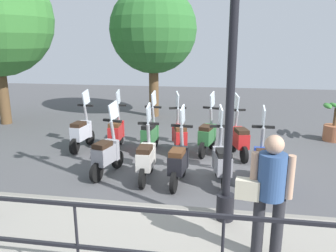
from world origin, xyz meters
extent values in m
plane|color=#4C4C4F|center=(0.00, 0.00, 0.00)|extent=(28.00, 28.00, 0.00)
cube|color=gray|center=(-3.20, 0.00, 0.07)|extent=(2.20, 20.00, 0.15)
cube|color=gray|center=(-2.15, 0.00, 0.07)|extent=(0.10, 20.00, 0.15)
cube|color=black|center=(-4.20, 0.00, 1.20)|extent=(0.04, 16.00, 0.04)
cylinder|color=black|center=(-4.20, 0.73, 0.68)|extent=(0.03, 0.03, 1.05)
cylinder|color=black|center=(-2.40, -0.79, 0.35)|extent=(0.26, 0.26, 0.40)
cylinder|color=black|center=(-2.40, -0.79, 2.38)|extent=(0.12, 0.12, 4.45)
cylinder|color=#28282D|center=(-3.30, -1.38, 0.56)|extent=(0.14, 0.14, 0.82)
cylinder|color=#28282D|center=(-3.26, -1.17, 0.56)|extent=(0.14, 0.14, 0.82)
cylinder|color=#335184|center=(-3.28, -1.28, 1.25)|extent=(0.37, 0.37, 0.55)
sphere|color=tan|center=(-3.28, -1.28, 1.63)|extent=(0.22, 0.22, 0.22)
cylinder|color=tan|center=(-3.31, -1.47, 1.26)|extent=(0.09, 0.09, 0.52)
cylinder|color=tan|center=(-3.25, -1.08, 1.26)|extent=(0.09, 0.09, 0.52)
cube|color=beige|center=(-3.29, -1.01, 1.07)|extent=(0.18, 0.30, 0.24)
cylinder|color=brown|center=(3.15, 6.71, 1.05)|extent=(0.36, 0.36, 2.10)
cylinder|color=brown|center=(5.16, 1.84, 1.01)|extent=(0.36, 0.36, 2.03)
sphere|color=#2D6B2D|center=(5.16, 1.84, 3.21)|extent=(3.17, 3.17, 3.17)
cylinder|color=#9E5B3D|center=(2.77, -3.91, 0.23)|extent=(0.56, 0.56, 0.45)
cylinder|color=brown|center=(2.77, -3.91, 0.70)|extent=(0.10, 0.10, 0.50)
ellipsoid|color=#387A33|center=(3.02, -3.91, 1.00)|extent=(0.56, 0.16, 0.10)
ellipsoid|color=#387A33|center=(2.77, -3.66, 1.00)|extent=(0.56, 0.16, 0.10)
ellipsoid|color=#387A33|center=(2.95, -3.73, 1.00)|extent=(0.56, 0.16, 0.10)
cylinder|color=black|center=(-0.31, -1.52, 0.20)|extent=(0.40, 0.09, 0.40)
cylinder|color=black|center=(-1.14, -1.50, 0.20)|extent=(0.40, 0.09, 0.40)
cube|color=navy|center=(-0.81, -1.51, 0.48)|extent=(0.61, 0.29, 0.36)
cube|color=navy|center=(-0.52, -1.51, 0.50)|extent=(0.13, 0.30, 0.44)
cube|color=black|center=(-0.88, -1.51, 0.71)|extent=(0.41, 0.27, 0.10)
cylinder|color=gray|center=(-0.46, -1.52, 0.85)|extent=(0.18, 0.07, 0.55)
cube|color=black|center=(-0.46, -1.52, 1.13)|extent=(0.07, 0.44, 0.05)
cube|color=silver|center=(-0.40, -1.52, 1.33)|extent=(0.39, 0.04, 0.42)
cylinder|color=black|center=(-0.39, -0.66, 0.20)|extent=(0.41, 0.15, 0.40)
cylinder|color=black|center=(-1.21, -0.80, 0.20)|extent=(0.41, 0.15, 0.40)
cube|color=gray|center=(-0.88, -0.75, 0.48)|extent=(0.64, 0.38, 0.36)
cube|color=gray|center=(-0.60, -0.70, 0.50)|extent=(0.17, 0.32, 0.44)
cube|color=black|center=(-0.95, -0.76, 0.71)|extent=(0.44, 0.32, 0.10)
cylinder|color=gray|center=(-0.54, -0.69, 0.85)|extent=(0.19, 0.10, 0.55)
cube|color=black|center=(-0.54, -0.69, 1.13)|extent=(0.13, 0.44, 0.05)
cube|color=silver|center=(-0.48, -0.68, 1.33)|extent=(0.39, 0.10, 0.42)
cylinder|color=black|center=(-0.49, 0.07, 0.20)|extent=(0.41, 0.12, 0.40)
cylinder|color=black|center=(-1.32, 0.15, 0.20)|extent=(0.41, 0.12, 0.40)
cube|color=black|center=(-0.99, 0.12, 0.48)|extent=(0.62, 0.33, 0.36)
cube|color=black|center=(-0.70, 0.09, 0.50)|extent=(0.15, 0.31, 0.44)
cube|color=#4C2D19|center=(-1.06, 0.12, 0.71)|extent=(0.42, 0.30, 0.10)
cylinder|color=gray|center=(-0.64, 0.08, 0.85)|extent=(0.19, 0.09, 0.55)
cube|color=black|center=(-0.64, 0.08, 1.13)|extent=(0.10, 0.44, 0.05)
cube|color=silver|center=(-0.58, 0.08, 1.33)|extent=(0.39, 0.07, 0.42)
cylinder|color=black|center=(-0.40, 0.79, 0.20)|extent=(0.40, 0.09, 0.40)
cylinder|color=black|center=(-1.23, 0.77, 0.20)|extent=(0.40, 0.09, 0.40)
cube|color=beige|center=(-0.90, 0.78, 0.48)|extent=(0.61, 0.29, 0.36)
cube|color=beige|center=(-0.61, 0.79, 0.50)|extent=(0.13, 0.30, 0.44)
cube|color=black|center=(-0.97, 0.78, 0.71)|extent=(0.41, 0.27, 0.10)
cylinder|color=gray|center=(-0.55, 0.79, 0.85)|extent=(0.18, 0.07, 0.55)
cube|color=black|center=(-0.55, 0.79, 1.13)|extent=(0.07, 0.44, 0.05)
cube|color=silver|center=(-0.49, 0.79, 1.33)|extent=(0.39, 0.04, 0.42)
cylinder|color=black|center=(-0.28, 1.57, 0.20)|extent=(0.41, 0.17, 0.40)
cylinder|color=black|center=(-1.09, 1.76, 0.20)|extent=(0.41, 0.17, 0.40)
cube|color=gray|center=(-0.77, 1.68, 0.48)|extent=(0.65, 0.41, 0.36)
cube|color=gray|center=(-0.48, 1.62, 0.50)|extent=(0.18, 0.32, 0.44)
cube|color=black|center=(-0.83, 1.70, 0.71)|extent=(0.45, 0.34, 0.10)
cylinder|color=gray|center=(-0.42, 1.60, 0.85)|extent=(0.19, 0.11, 0.55)
cube|color=black|center=(-0.42, 1.60, 1.13)|extent=(0.16, 0.44, 0.05)
cube|color=silver|center=(-0.37, 1.59, 1.33)|extent=(0.38, 0.12, 0.42)
cylinder|color=black|center=(1.30, -1.03, 0.20)|extent=(0.41, 0.19, 0.40)
cylinder|color=black|center=(0.50, -1.26, 0.20)|extent=(0.41, 0.19, 0.40)
cube|color=#B21E1E|center=(0.82, -1.17, 0.48)|extent=(0.65, 0.44, 0.36)
cube|color=#B21E1E|center=(1.10, -1.09, 0.50)|extent=(0.20, 0.32, 0.44)
cube|color=black|center=(0.75, -1.19, 0.71)|extent=(0.46, 0.36, 0.10)
cylinder|color=gray|center=(1.15, -1.07, 0.85)|extent=(0.20, 0.12, 0.55)
cube|color=black|center=(1.15, -1.07, 1.13)|extent=(0.18, 0.44, 0.05)
cube|color=silver|center=(1.21, -1.05, 1.33)|extent=(0.38, 0.14, 0.42)
cylinder|color=black|center=(1.48, -0.48, 0.20)|extent=(0.41, 0.18, 0.40)
cylinder|color=black|center=(0.67, -0.27, 0.20)|extent=(0.41, 0.18, 0.40)
cube|color=#2D6B38|center=(0.99, -0.36, 0.48)|extent=(0.65, 0.42, 0.36)
cube|color=#2D6B38|center=(1.27, -0.43, 0.50)|extent=(0.19, 0.32, 0.44)
cube|color=black|center=(0.92, -0.34, 0.71)|extent=(0.45, 0.35, 0.10)
cylinder|color=gray|center=(1.33, -0.44, 0.85)|extent=(0.19, 0.11, 0.55)
cube|color=black|center=(1.33, -0.44, 1.13)|extent=(0.17, 0.44, 0.05)
cube|color=silver|center=(1.39, -0.46, 1.33)|extent=(0.38, 0.13, 0.42)
cylinder|color=black|center=(1.32, 0.45, 0.20)|extent=(0.41, 0.19, 0.40)
cylinder|color=black|center=(0.53, 0.21, 0.20)|extent=(0.41, 0.19, 0.40)
cube|color=#B21E1E|center=(0.84, 0.31, 0.48)|extent=(0.65, 0.44, 0.36)
cube|color=#B21E1E|center=(1.12, 0.39, 0.50)|extent=(0.20, 0.32, 0.44)
cube|color=#4C2D19|center=(0.78, 0.29, 0.71)|extent=(0.46, 0.36, 0.10)
cylinder|color=gray|center=(1.18, 0.41, 0.85)|extent=(0.20, 0.12, 0.55)
cube|color=black|center=(1.18, 0.41, 1.13)|extent=(0.18, 0.44, 0.05)
cube|color=silver|center=(1.24, 0.42, 1.33)|extent=(0.38, 0.14, 0.42)
cylinder|color=black|center=(1.37, 1.04, 0.20)|extent=(0.41, 0.12, 0.40)
cylinder|color=black|center=(0.55, 1.12, 0.20)|extent=(0.41, 0.12, 0.40)
cube|color=#2D6B38|center=(0.87, 1.09, 0.48)|extent=(0.62, 0.33, 0.36)
cube|color=#2D6B38|center=(1.16, 1.06, 0.50)|extent=(0.15, 0.31, 0.44)
cube|color=black|center=(0.80, 1.09, 0.71)|extent=(0.42, 0.30, 0.10)
cylinder|color=gray|center=(1.22, 1.05, 0.85)|extent=(0.19, 0.09, 0.55)
cube|color=black|center=(1.22, 1.05, 1.13)|extent=(0.10, 0.44, 0.05)
cube|color=silver|center=(1.28, 1.05, 1.33)|extent=(0.39, 0.07, 0.42)
cylinder|color=black|center=(1.46, 2.04, 0.20)|extent=(0.40, 0.11, 0.40)
cylinder|color=black|center=(0.63, 1.98, 0.20)|extent=(0.40, 0.11, 0.40)
cube|color=#B21E1E|center=(0.96, 2.00, 0.48)|extent=(0.62, 0.32, 0.36)
cube|color=#B21E1E|center=(1.25, 2.02, 0.50)|extent=(0.14, 0.31, 0.44)
cube|color=#4C2D19|center=(0.89, 2.00, 0.71)|extent=(0.42, 0.29, 0.10)
cylinder|color=gray|center=(1.31, 2.03, 0.85)|extent=(0.19, 0.08, 0.55)
cube|color=black|center=(1.31, 2.03, 1.13)|extent=(0.09, 0.44, 0.05)
cube|color=silver|center=(1.37, 2.03, 1.33)|extent=(0.39, 0.06, 0.42)
cylinder|color=black|center=(1.31, 2.87, 0.20)|extent=(0.41, 0.12, 0.40)
cylinder|color=black|center=(0.48, 2.95, 0.20)|extent=(0.41, 0.12, 0.40)
cube|color=#B7BCC6|center=(0.81, 2.91, 0.48)|extent=(0.62, 0.34, 0.36)
cube|color=#B7BCC6|center=(1.10, 2.89, 0.50)|extent=(0.15, 0.31, 0.44)
cube|color=black|center=(0.74, 2.92, 0.71)|extent=(0.42, 0.30, 0.10)
cylinder|color=gray|center=(1.16, 2.88, 0.85)|extent=(0.19, 0.09, 0.55)
cube|color=black|center=(1.16, 2.88, 1.13)|extent=(0.10, 0.44, 0.05)
cube|color=silver|center=(1.22, 2.88, 1.33)|extent=(0.39, 0.07, 0.42)
camera|label=1|loc=(-6.94, -0.65, 2.74)|focal=35.00mm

